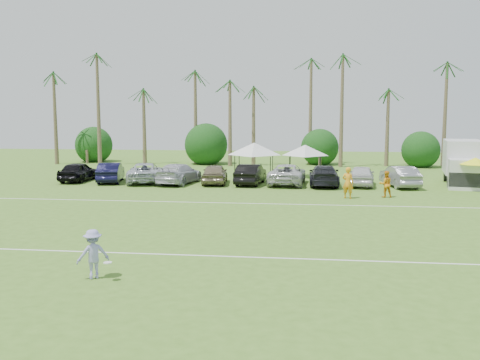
# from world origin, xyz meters

# --- Properties ---
(ground) EXTENTS (120.00, 120.00, 0.00)m
(ground) POSITION_xyz_m (0.00, 0.00, 0.00)
(ground) COLOR #456E21
(ground) RESTS_ON ground
(field_lines) EXTENTS (80.00, 12.10, 0.01)m
(field_lines) POSITION_xyz_m (0.00, 8.00, 0.01)
(field_lines) COLOR white
(field_lines) RESTS_ON ground
(palm_tree_0) EXTENTS (2.40, 2.40, 8.90)m
(palm_tree_0) POSITION_xyz_m (-22.00, 38.00, 7.48)
(palm_tree_0) COLOR brown
(palm_tree_0) RESTS_ON ground
(palm_tree_1) EXTENTS (2.40, 2.40, 9.90)m
(palm_tree_1) POSITION_xyz_m (-17.00, 38.00, 8.35)
(palm_tree_1) COLOR brown
(palm_tree_1) RESTS_ON ground
(palm_tree_2) EXTENTS (2.40, 2.40, 10.90)m
(palm_tree_2) POSITION_xyz_m (-12.00, 38.00, 9.21)
(palm_tree_2) COLOR brown
(palm_tree_2) RESTS_ON ground
(palm_tree_3) EXTENTS (2.40, 2.40, 11.90)m
(palm_tree_3) POSITION_xyz_m (-8.00, 38.00, 10.06)
(palm_tree_3) COLOR brown
(palm_tree_3) RESTS_ON ground
(palm_tree_4) EXTENTS (2.40, 2.40, 8.90)m
(palm_tree_4) POSITION_xyz_m (-4.00, 38.00, 7.48)
(palm_tree_4) COLOR brown
(palm_tree_4) RESTS_ON ground
(palm_tree_5) EXTENTS (2.40, 2.40, 9.90)m
(palm_tree_5) POSITION_xyz_m (0.00, 38.00, 8.35)
(palm_tree_5) COLOR brown
(palm_tree_5) RESTS_ON ground
(palm_tree_6) EXTENTS (2.40, 2.40, 10.90)m
(palm_tree_6) POSITION_xyz_m (4.00, 38.00, 9.21)
(palm_tree_6) COLOR brown
(palm_tree_6) RESTS_ON ground
(palm_tree_7) EXTENTS (2.40, 2.40, 11.90)m
(palm_tree_7) POSITION_xyz_m (8.00, 38.00, 10.06)
(palm_tree_7) COLOR brown
(palm_tree_7) RESTS_ON ground
(palm_tree_8) EXTENTS (2.40, 2.40, 8.90)m
(palm_tree_8) POSITION_xyz_m (13.00, 38.00, 7.48)
(palm_tree_8) COLOR brown
(palm_tree_8) RESTS_ON ground
(palm_tree_9) EXTENTS (2.40, 2.40, 9.90)m
(palm_tree_9) POSITION_xyz_m (18.00, 38.00, 8.35)
(palm_tree_9) COLOR brown
(palm_tree_9) RESTS_ON ground
(bush_tree_0) EXTENTS (4.00, 4.00, 4.00)m
(bush_tree_0) POSITION_xyz_m (-19.00, 39.00, 1.80)
(bush_tree_0) COLOR brown
(bush_tree_0) RESTS_ON ground
(bush_tree_1) EXTENTS (4.00, 4.00, 4.00)m
(bush_tree_1) POSITION_xyz_m (-6.00, 39.00, 1.80)
(bush_tree_1) COLOR brown
(bush_tree_1) RESTS_ON ground
(bush_tree_2) EXTENTS (4.00, 4.00, 4.00)m
(bush_tree_2) POSITION_xyz_m (6.00, 39.00, 1.80)
(bush_tree_2) COLOR brown
(bush_tree_2) RESTS_ON ground
(bush_tree_3) EXTENTS (4.00, 4.00, 4.00)m
(bush_tree_3) POSITION_xyz_m (16.00, 39.00, 1.80)
(bush_tree_3) COLOR brown
(bush_tree_3) RESTS_ON ground
(sideline_player_a) EXTENTS (0.85, 0.71, 2.00)m
(sideline_player_a) POSITION_xyz_m (7.23, 16.71, 1.00)
(sideline_player_a) COLOR orange
(sideline_player_a) RESTS_ON ground
(sideline_player_b) EXTENTS (0.91, 0.76, 1.70)m
(sideline_player_b) POSITION_xyz_m (9.67, 17.46, 0.85)
(sideline_player_b) COLOR orange
(sideline_player_b) RESTS_ON ground
(box_truck) EXTENTS (3.53, 6.80, 3.34)m
(box_truck) POSITION_xyz_m (16.24, 24.28, 1.78)
(box_truck) COLOR silver
(box_truck) RESTS_ON ground
(canopy_tent_left) EXTENTS (4.34, 4.34, 3.51)m
(canopy_tent_left) POSITION_xyz_m (0.41, 25.66, 3.01)
(canopy_tent_left) COLOR black
(canopy_tent_left) RESTS_ON ground
(canopy_tent_right) EXTENTS (3.93, 3.93, 3.18)m
(canopy_tent_right) POSITION_xyz_m (4.49, 28.05, 2.73)
(canopy_tent_right) COLOR black
(canopy_tent_right) RESTS_ON ground
(market_umbrella) EXTENTS (2.10, 2.10, 2.34)m
(market_umbrella) POSITION_xyz_m (16.15, 21.03, 2.09)
(market_umbrella) COLOR black
(market_umbrella) RESTS_ON ground
(frisbee_player) EXTENTS (1.31, 1.08, 1.61)m
(frisbee_player) POSITION_xyz_m (-2.22, -1.16, 0.81)
(frisbee_player) COLOR #9592D0
(frisbee_player) RESTS_ON ground
(parked_car_0) EXTENTS (1.86, 4.54, 1.54)m
(parked_car_0) POSITION_xyz_m (-13.34, 22.92, 0.77)
(parked_car_0) COLOR black
(parked_car_0) RESTS_ON ground
(parked_car_1) EXTENTS (2.63, 4.93, 1.54)m
(parked_car_1) POSITION_xyz_m (-10.59, 22.71, 0.77)
(parked_car_1) COLOR black
(parked_car_1) RESTS_ON ground
(parked_car_2) EXTENTS (3.82, 6.01, 1.54)m
(parked_car_2) POSITION_xyz_m (-7.84, 22.80, 0.77)
(parked_car_2) COLOR #B1B7C1
(parked_car_2) RESTS_ON ground
(parked_car_3) EXTENTS (2.99, 5.60, 1.54)m
(parked_car_3) POSITION_xyz_m (-5.09, 22.49, 0.77)
(parked_car_3) COLOR #B9BAC3
(parked_car_3) RESTS_ON ground
(parked_car_4) EXTENTS (2.26, 4.69, 1.54)m
(parked_car_4) POSITION_xyz_m (-2.33, 22.72, 0.77)
(parked_car_4) COLOR #7A6C53
(parked_car_4) RESTS_ON ground
(parked_car_5) EXTENTS (2.10, 4.83, 1.54)m
(parked_car_5) POSITION_xyz_m (0.42, 22.74, 0.77)
(parked_car_5) COLOR black
(parked_car_5) RESTS_ON ground
(parked_car_6) EXTENTS (2.84, 5.68, 1.54)m
(parked_car_6) POSITION_xyz_m (3.17, 23.04, 0.77)
(parked_car_6) COLOR #BDBEBF
(parked_car_6) RESTS_ON ground
(parked_car_7) EXTENTS (2.19, 5.33, 1.54)m
(parked_car_7) POSITION_xyz_m (5.92, 22.69, 0.77)
(parked_car_7) COLOR black
(parked_car_7) RESTS_ON ground
(parked_car_8) EXTENTS (2.36, 4.72, 1.54)m
(parked_car_8) POSITION_xyz_m (8.68, 22.86, 0.77)
(parked_car_8) COLOR silver
(parked_car_8) RESTS_ON ground
(parked_car_9) EXTENTS (2.46, 4.90, 1.54)m
(parked_car_9) POSITION_xyz_m (11.43, 22.74, 0.77)
(parked_car_9) COLOR gray
(parked_car_9) RESTS_ON ground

